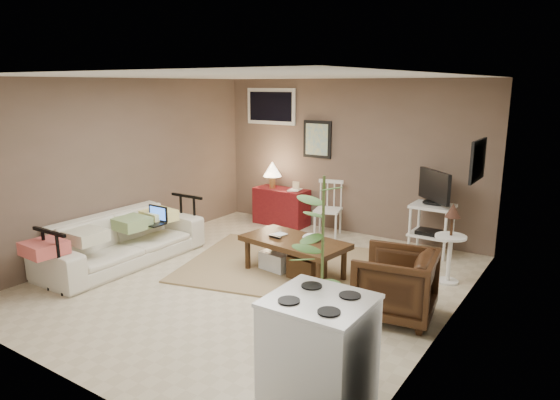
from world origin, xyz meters
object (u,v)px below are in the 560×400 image
Objects in this scene: coffee_table at (294,254)px; potted_plant at (322,263)px; spindle_chair at (328,210)px; stove at (319,357)px; red_console at (280,203)px; tv_stand at (432,211)px; armchair at (395,281)px; side_table at (451,234)px; sofa at (122,232)px.

potted_plant is at bearing -50.98° from coffee_table.
spindle_chair is 0.95× the size of stove.
red_console is at bearing 128.22° from potted_plant.
tv_stand is 3.23m from potted_plant.
stove is (1.56, -2.16, 0.17)m from coffee_table.
side_table is at bearing 161.33° from armchair.
red_console is at bearing -136.89° from armchair.
armchair is at bearing -48.12° from spindle_chair.
red_console reaches higher than side_table.
sofa reaches higher than spindle_chair.
stove is at bearing -62.54° from potted_plant.
coffee_table is at bearing -52.44° from red_console.
potted_plant is (-0.24, -1.10, 0.48)m from armchair.
red_console is (0.68, 2.72, -0.07)m from sofa.
tv_stand reaches higher than stove.
red_console reaches higher than coffee_table.
sofa is 4.18m from tv_stand.
tv_stand reaches higher than coffee_table.
spindle_chair is 2.86m from armchair.
sofa is at bearing -157.47° from coffee_table.
spindle_chair is (0.97, -0.11, 0.04)m from red_console.
side_table reaches higher than spindle_chair.
coffee_table is at bearing 125.77° from stove.
potted_plant reaches higher than spindle_chair.
sofa is 2.46× the size of stove.
red_console is at bearing 177.32° from tv_stand.
sofa is 3.88m from stove.
side_table is at bearing 26.39° from coffee_table.
potted_plant is at bearing -100.95° from side_table.
coffee_table is at bearing -67.47° from sofa.
sofa is at bearing -141.46° from tv_stand.
coffee_table is 1.61× the size of spindle_chair.
spindle_chair is 3.66m from potted_plant.
coffee_table is 2.67m from stove.
armchair is at bearing -99.71° from side_table.
side_table is at bearing 88.08° from stove.
stove is at bearing -91.92° from side_table.
spindle_chair reaches higher than coffee_table.
red_console is 1.38× the size of armchair.
coffee_table is at bearing -123.89° from tv_stand.
red_console is 1.18× the size of stove.
stove reaches higher than coffee_table.
stove is (0.11, -1.77, 0.06)m from armchair.
red_console is (-1.42, 1.85, 0.09)m from coffee_table.
side_table is at bearing -65.74° from sofa.
stove is (-0.10, -2.99, -0.15)m from side_table.
coffee_table is 2.01m from potted_plant.
coffee_table is at bearing -153.61° from side_table.
tv_stand is at bearing 95.84° from stove.
sofa is at bearing -122.30° from spindle_chair.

